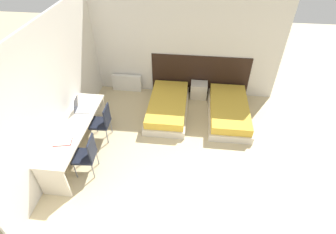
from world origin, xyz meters
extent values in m
plane|color=beige|center=(0.00, 0.00, 0.00)|extent=(20.00, 20.00, 0.00)
cube|color=silver|center=(0.00, 4.11, 1.35)|extent=(5.26, 0.05, 2.70)
cube|color=silver|center=(-2.16, 2.04, 1.35)|extent=(0.05, 5.08, 2.70)
cube|color=black|center=(0.66, 4.07, 0.56)|extent=(2.59, 0.03, 1.13)
cube|color=beige|center=(-0.10, 3.09, 0.09)|extent=(0.98, 1.89, 0.19)
cube|color=gold|center=(-0.10, 3.09, 0.28)|extent=(0.90, 1.81, 0.19)
cube|color=beige|center=(1.41, 3.09, 0.09)|extent=(0.98, 1.89, 0.19)
cube|color=gold|center=(1.41, 3.09, 0.28)|extent=(0.90, 1.81, 0.19)
cube|color=beige|center=(0.66, 3.87, 0.22)|extent=(0.44, 0.34, 0.43)
cube|color=silver|center=(-1.36, 3.99, 0.24)|extent=(0.82, 0.12, 0.47)
cube|color=beige|center=(-1.83, 1.54, 0.72)|extent=(0.60, 2.22, 0.04)
cube|color=beige|center=(-1.83, 0.44, 0.35)|extent=(0.54, 0.04, 0.70)
cube|color=beige|center=(-1.83, 2.63, 0.35)|extent=(0.54, 0.04, 0.70)
cube|color=black|center=(-1.48, 2.02, 0.42)|extent=(0.42, 0.42, 0.05)
cube|color=black|center=(-1.29, 2.03, 0.66)|extent=(0.04, 0.37, 0.43)
cylinder|color=slate|center=(-1.64, 1.84, 0.20)|extent=(0.02, 0.02, 0.39)
cylinder|color=slate|center=(-1.65, 2.19, 0.20)|extent=(0.02, 0.02, 0.39)
cylinder|color=slate|center=(-1.30, 1.85, 0.20)|extent=(0.02, 0.02, 0.39)
cylinder|color=slate|center=(-1.31, 2.20, 0.20)|extent=(0.02, 0.02, 0.39)
cube|color=black|center=(-1.48, 1.05, 0.42)|extent=(0.44, 0.44, 0.05)
cube|color=black|center=(-1.29, 1.07, 0.66)|extent=(0.06, 0.37, 0.43)
cylinder|color=slate|center=(-1.63, 0.87, 0.20)|extent=(0.02, 0.02, 0.39)
cylinder|color=slate|center=(-1.66, 1.21, 0.20)|extent=(0.02, 0.02, 0.39)
cylinder|color=slate|center=(-1.29, 0.90, 0.20)|extent=(0.02, 0.02, 0.39)
cylinder|color=slate|center=(-1.32, 1.24, 0.20)|extent=(0.02, 0.02, 0.39)
cube|color=silver|center=(-1.79, 2.03, 0.75)|extent=(0.33, 0.26, 0.02)
cube|color=black|center=(-1.91, 2.02, 0.91)|extent=(0.09, 0.24, 0.30)
cube|color=#B21E1E|center=(-1.83, 1.07, 0.74)|extent=(0.36, 0.26, 0.01)
cube|color=white|center=(-1.83, 1.07, 0.75)|extent=(0.34, 0.24, 0.01)
camera|label=1|loc=(0.49, -2.11, 4.19)|focal=28.00mm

